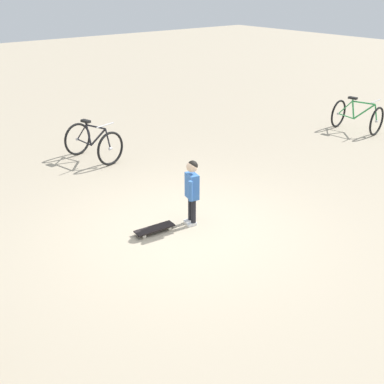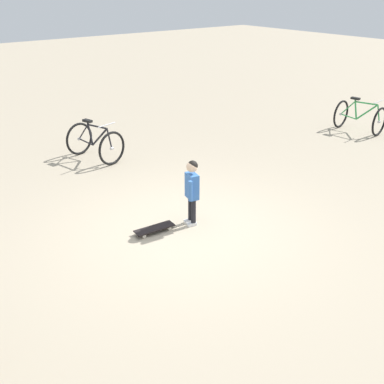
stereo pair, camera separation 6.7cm
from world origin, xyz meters
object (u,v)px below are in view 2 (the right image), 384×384
Objects in this scene: child_person at (192,186)px; bicycle_near at (95,142)px; skateboard at (155,229)px; bicycle_far at (360,117)px.

child_person is 0.88× the size of bicycle_near.
bicycle_near is (-3.41, 0.78, 0.32)m from skateboard.
child_person is 6.46m from bicycle_far.
bicycle_near is at bearing 177.29° from child_person.
bicycle_near is 1.05× the size of bicycle_far.
skateboard is 7.04m from bicycle_far.
skateboard is at bearing -12.93° from bicycle_near.
skateboard is 0.56× the size of bicycle_far.
child_person is at bearing -78.50° from bicycle_far.
bicycle_near and bicycle_far have the same top height.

